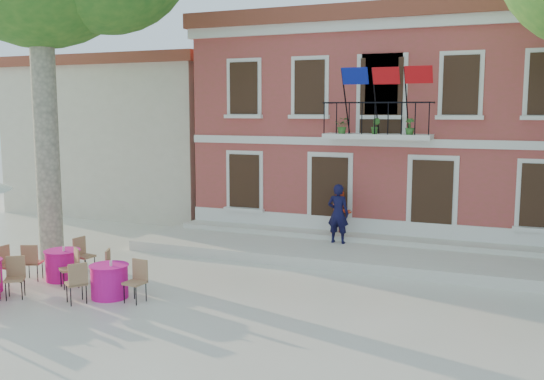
{
  "coord_description": "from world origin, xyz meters",
  "views": [
    {
      "loc": [
        5.99,
        -12.47,
        4.3
      ],
      "look_at": [
        -0.58,
        3.5,
        2.0
      ],
      "focal_mm": 40.0,
      "sensor_mm": 36.0,
      "label": 1
    }
  ],
  "objects_px": {
    "pedestrian_orange": "(341,214)",
    "cafe_table_1": "(109,279)",
    "cafe_table_3": "(63,263)",
    "pedestrian_navy": "(338,214)"
  },
  "relations": [
    {
      "from": "pedestrian_orange",
      "to": "cafe_table_1",
      "type": "bearing_deg",
      "value": -160.1
    },
    {
      "from": "cafe_table_3",
      "to": "pedestrian_navy",
      "type": "bearing_deg",
      "value": 44.49
    },
    {
      "from": "cafe_table_1",
      "to": "cafe_table_3",
      "type": "relative_size",
      "value": 1.0
    },
    {
      "from": "pedestrian_orange",
      "to": "cafe_table_1",
      "type": "xyz_separation_m",
      "value": [
        -3.49,
        -7.0,
        -0.62
      ]
    },
    {
      "from": "pedestrian_orange",
      "to": "cafe_table_3",
      "type": "bearing_deg",
      "value": -174.91
    },
    {
      "from": "pedestrian_navy",
      "to": "cafe_table_1",
      "type": "relative_size",
      "value": 0.96
    },
    {
      "from": "pedestrian_orange",
      "to": "cafe_table_3",
      "type": "distance_m",
      "value": 8.35
    },
    {
      "from": "pedestrian_navy",
      "to": "cafe_table_1",
      "type": "distance_m",
      "value": 7.28
    },
    {
      "from": "pedestrian_navy",
      "to": "cafe_table_3",
      "type": "distance_m",
      "value": 7.92
    },
    {
      "from": "pedestrian_navy",
      "to": "pedestrian_orange",
      "type": "bearing_deg",
      "value": -78.37
    }
  ]
}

